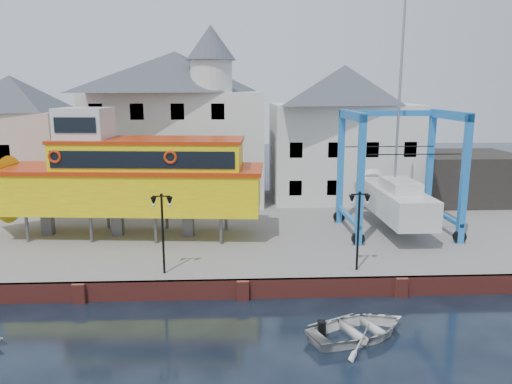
{
  "coord_description": "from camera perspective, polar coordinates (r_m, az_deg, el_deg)",
  "views": [
    {
      "loc": [
        -0.45,
        -23.24,
        10.35
      ],
      "look_at": [
        1.0,
        7.0,
        4.0
      ],
      "focal_mm": 35.0,
      "sensor_mm": 36.0,
      "label": 1
    }
  ],
  "objects": [
    {
      "name": "ground",
      "position": [
        25.45,
        -1.53,
        -12.16
      ],
      "size": [
        140.0,
        140.0,
        0.0
      ],
      "primitive_type": "plane",
      "color": "black",
      "rests_on": "ground"
    },
    {
      "name": "hardstanding",
      "position": [
        35.64,
        -1.92,
        -4.21
      ],
      "size": [
        44.0,
        22.0,
        1.0
      ],
      "primitive_type": "cube",
      "color": "slate",
      "rests_on": "ground"
    },
    {
      "name": "quay_wall",
      "position": [
        25.35,
        -1.54,
        -11.03
      ],
      "size": [
        44.0,
        0.47,
        1.0
      ],
      "color": "maroon",
      "rests_on": "ground"
    },
    {
      "name": "building_pink",
      "position": [
        45.02,
        -25.79,
        5.32
      ],
      "size": [
        8.0,
        7.0,
        10.3
      ],
      "color": "#D4AA9C",
      "rests_on": "hardstanding"
    },
    {
      "name": "building_white_main",
      "position": [
        41.98,
        -8.86,
        7.6
      ],
      "size": [
        14.0,
        8.3,
        14.0
      ],
      "color": "silver",
      "rests_on": "hardstanding"
    },
    {
      "name": "building_white_right",
      "position": [
        43.45,
        9.9,
        6.72
      ],
      "size": [
        12.0,
        8.0,
        11.2
      ],
      "color": "silver",
      "rests_on": "hardstanding"
    },
    {
      "name": "shed_dark",
      "position": [
        45.3,
        22.74,
        1.58
      ],
      "size": [
        8.0,
        7.0,
        4.0
      ],
      "primitive_type": "cube",
      "color": "black",
      "rests_on": "hardstanding"
    },
    {
      "name": "lamp_post_left",
      "position": [
        25.46,
        -10.69,
        -2.41
      ],
      "size": [
        1.12,
        0.32,
        4.2
      ],
      "color": "black",
      "rests_on": "hardstanding"
    },
    {
      "name": "lamp_post_right",
      "position": [
        26.02,
        11.7,
        -2.14
      ],
      "size": [
        1.12,
        0.32,
        4.2
      ],
      "color": "black",
      "rests_on": "hardstanding"
    },
    {
      "name": "tour_boat",
      "position": [
        32.73,
        -15.75,
        1.7
      ],
      "size": [
        19.0,
        5.99,
        8.14
      ],
      "rotation": [
        0.0,
        0.0,
        -0.08
      ],
      "color": "#59595E",
      "rests_on": "hardstanding"
    },
    {
      "name": "travel_lift",
      "position": [
        34.59,
        15.29,
        0.05
      ],
      "size": [
        7.18,
        10.11,
        15.24
      ],
      "rotation": [
        0.0,
        0.0,
        0.01
      ],
      "color": "blue",
      "rests_on": "hardstanding"
    },
    {
      "name": "motorboat_b",
      "position": [
        22.44,
        11.66,
        -15.89
      ],
      "size": [
        5.49,
        4.76,
        0.95
      ],
      "primitive_type": "imported",
      "rotation": [
        0.0,
        0.0,
        1.95
      ],
      "color": "silver",
      "rests_on": "ground"
    }
  ]
}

